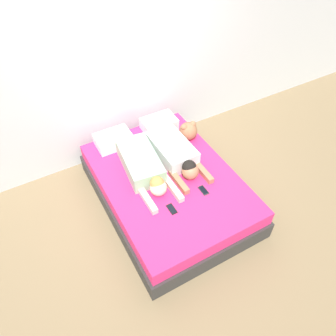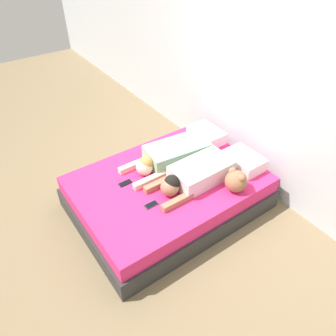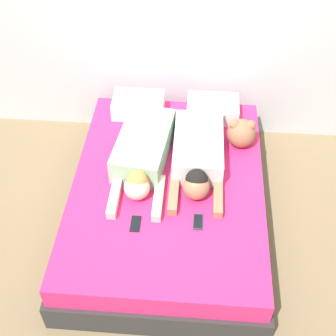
# 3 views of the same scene
# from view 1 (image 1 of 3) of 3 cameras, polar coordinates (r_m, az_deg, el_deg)

# --- Properties ---
(ground_plane) EXTENTS (12.00, 12.00, 0.00)m
(ground_plane) POSITION_cam_1_polar(r_m,az_deg,el_deg) (4.31, 0.00, -5.54)
(ground_plane) COLOR #7F6B4C
(wall_back) EXTENTS (12.00, 0.06, 2.60)m
(wall_back) POSITION_cam_1_polar(r_m,az_deg,el_deg) (4.33, -8.34, 16.93)
(wall_back) COLOR silver
(wall_back) RESTS_ON ground_plane
(bed) EXTENTS (1.57, 2.16, 0.45)m
(bed) POSITION_cam_1_polar(r_m,az_deg,el_deg) (4.14, 0.00, -3.64)
(bed) COLOR #2D2D2D
(bed) RESTS_ON ground_plane
(pillow_head_left) EXTENTS (0.46, 0.32, 0.16)m
(pillow_head_left) POSITION_cam_1_polar(r_m,az_deg,el_deg) (4.39, -9.45, 4.88)
(pillow_head_left) COLOR white
(pillow_head_left) RESTS_ON bed
(pillow_head_right) EXTENTS (0.46, 0.32, 0.16)m
(pillow_head_right) POSITION_cam_1_polar(r_m,az_deg,el_deg) (4.59, -1.56, 7.67)
(pillow_head_right) COLOR white
(pillow_head_right) RESTS_ON bed
(person_left) EXTENTS (0.48, 1.12, 0.23)m
(person_left) POSITION_cam_1_polar(r_m,az_deg,el_deg) (3.94, -4.25, 0.24)
(person_left) COLOR #8CBF99
(person_left) RESTS_ON bed
(person_right) EXTENTS (0.41, 1.01, 0.24)m
(person_right) POSITION_cam_1_polar(r_m,az_deg,el_deg) (4.09, 1.37, 2.47)
(person_right) COLOR silver
(person_right) RESTS_ON bed
(cell_phone_left) EXTENTS (0.07, 0.15, 0.01)m
(cell_phone_left) POSITION_cam_1_polar(r_m,az_deg,el_deg) (3.65, 0.65, -7.15)
(cell_phone_left) COLOR black
(cell_phone_left) RESTS_ON bed
(cell_phone_right) EXTENTS (0.07, 0.15, 0.01)m
(cell_phone_right) POSITION_cam_1_polar(r_m,az_deg,el_deg) (3.84, 6.19, -3.88)
(cell_phone_right) COLOR #2D2D33
(cell_phone_right) RESTS_ON bed
(plush_toy) EXTENTS (0.25, 0.25, 0.26)m
(plush_toy) POSITION_cam_1_polar(r_m,az_deg,el_deg) (4.40, 3.55, 6.51)
(plush_toy) COLOR #996647
(plush_toy) RESTS_ON bed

